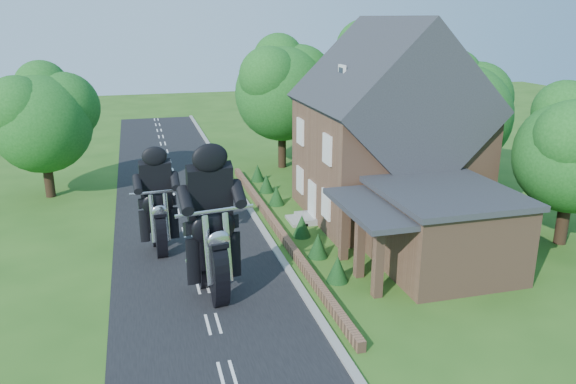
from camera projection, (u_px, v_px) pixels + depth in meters
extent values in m
plane|color=#2A5417|center=(202.00, 286.00, 22.19)|extent=(120.00, 120.00, 0.00)
cube|color=black|center=(202.00, 286.00, 22.19)|extent=(7.00, 80.00, 0.02)
cube|color=gray|center=(291.00, 274.00, 23.09)|extent=(0.30, 80.00, 0.12)
cube|color=#855C44|center=(277.00, 227.00, 27.82)|extent=(0.30, 22.00, 0.40)
cube|color=#855C44|center=(386.00, 160.00, 29.46)|extent=(8.00, 8.00, 6.00)
cube|color=#27292F|center=(389.00, 103.00, 28.57)|extent=(8.48, 8.64, 8.48)
cube|color=#855C44|center=(429.00, 37.00, 28.12)|extent=(0.60, 0.90, 1.60)
cube|color=white|center=(342.00, 74.00, 27.47)|extent=(0.12, 0.80, 0.90)
cube|color=black|center=(341.00, 74.00, 27.45)|extent=(0.04, 0.55, 0.65)
cube|color=white|center=(312.00, 201.00, 29.02)|extent=(0.10, 1.10, 2.10)
cube|color=gray|center=(305.00, 218.00, 29.21)|extent=(0.80, 1.60, 0.30)
cube|color=gray|center=(296.00, 221.00, 29.10)|extent=(0.80, 1.60, 0.15)
cube|color=white|center=(326.00, 204.00, 26.83)|extent=(0.10, 1.10, 1.40)
cube|color=black|center=(326.00, 204.00, 26.83)|extent=(0.04, 0.92, 1.22)
cube|color=white|center=(300.00, 180.00, 30.88)|extent=(0.10, 1.10, 1.40)
cube|color=black|center=(300.00, 180.00, 30.88)|extent=(0.04, 0.92, 1.22)
cube|color=white|center=(327.00, 149.00, 26.03)|extent=(0.10, 1.10, 1.40)
cube|color=black|center=(327.00, 149.00, 26.02)|extent=(0.04, 0.92, 1.22)
cube|color=white|center=(300.00, 132.00, 30.08)|extent=(0.10, 1.10, 1.40)
cube|color=black|center=(300.00, 132.00, 30.07)|extent=(0.04, 0.92, 1.22)
cube|color=#855C44|center=(442.00, 231.00, 23.49)|extent=(5.00, 5.60, 3.20)
cube|color=#27292F|center=(446.00, 192.00, 22.98)|extent=(5.30, 5.94, 0.24)
cube|color=#27292F|center=(375.00, 207.00, 22.31)|extent=(2.60, 5.32, 0.22)
cube|color=#855C44|center=(378.00, 263.00, 20.96)|extent=(0.35, 0.35, 2.80)
cube|color=#855C44|center=(360.00, 245.00, 22.62)|extent=(0.35, 0.35, 2.80)
cube|color=#855C44|center=(344.00, 229.00, 24.28)|extent=(0.35, 0.35, 2.80)
cylinder|color=black|center=(568.00, 215.00, 26.05)|extent=(0.56, 0.56, 2.80)
sphere|color=#164F18|center=(576.00, 137.00, 23.95)|extent=(3.22, 3.22, 3.22)
sphere|color=#164F18|center=(568.00, 111.00, 25.65)|extent=(2.86, 2.86, 2.86)
cylinder|color=black|center=(459.00, 168.00, 33.72)|extent=(0.56, 0.56, 3.00)
sphere|color=#164F18|center=(464.00, 116.00, 32.78)|extent=(6.00, 6.00, 6.00)
sphere|color=#164F18|center=(480.00, 98.00, 33.40)|extent=(4.32, 4.32, 4.32)
sphere|color=#164F18|center=(458.00, 98.00, 31.33)|extent=(3.72, 3.72, 3.72)
sphere|color=#164F18|center=(457.00, 77.00, 33.28)|extent=(3.30, 3.30, 3.30)
cylinder|color=black|center=(371.00, 140.00, 39.91)|extent=(0.56, 0.56, 3.60)
sphere|color=#164F18|center=(373.00, 86.00, 38.78)|extent=(7.20, 7.20, 7.20)
sphere|color=#164F18|center=(391.00, 69.00, 39.53)|extent=(5.18, 5.18, 5.18)
sphere|color=#164F18|center=(363.00, 67.00, 37.04)|extent=(4.46, 4.46, 4.46)
sphere|color=#164F18|center=(368.00, 48.00, 39.38)|extent=(3.96, 3.96, 3.96)
cylinder|color=black|center=(286.00, 143.00, 39.35)|extent=(0.56, 0.56, 3.40)
sphere|color=#164F18|center=(286.00, 94.00, 38.32)|extent=(6.40, 6.40, 6.40)
sphere|color=#164F18|center=(303.00, 78.00, 38.98)|extent=(4.61, 4.61, 4.61)
sphere|color=#164F18|center=(273.00, 77.00, 36.77)|extent=(3.97, 3.97, 3.97)
sphere|color=#164F18|center=(282.00, 59.00, 38.85)|extent=(3.52, 3.52, 3.52)
cylinder|color=black|center=(53.00, 173.00, 32.90)|extent=(0.56, 0.56, 2.80)
sphere|color=#164F18|center=(46.00, 124.00, 32.03)|extent=(5.60, 5.60, 5.60)
sphere|color=#164F18|center=(69.00, 107.00, 32.61)|extent=(4.03, 4.03, 4.03)
sphere|color=#164F18|center=(22.00, 107.00, 30.67)|extent=(3.47, 3.47, 3.47)
sphere|color=#164F18|center=(46.00, 87.00, 32.50)|extent=(3.08, 3.08, 3.08)
cone|color=black|center=(338.00, 269.00, 22.44)|extent=(0.90, 0.90, 1.10)
cone|color=black|center=(318.00, 245.00, 24.74)|extent=(0.90, 0.90, 1.10)
cone|color=black|center=(302.00, 226.00, 27.04)|extent=(0.90, 0.90, 1.10)
cone|color=black|center=(276.00, 195.00, 31.65)|extent=(0.90, 0.90, 1.10)
cone|color=black|center=(266.00, 183.00, 33.95)|extent=(0.90, 0.90, 1.10)
cone|color=black|center=(258.00, 173.00, 36.25)|extent=(0.90, 0.90, 1.10)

